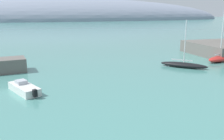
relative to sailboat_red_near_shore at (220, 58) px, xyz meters
The scene contains 4 objects.
distant_ridge 203.52m from the sailboat_red_near_shore, 91.89° to the left, with size 328.35×81.39×40.06m, color gray.
sailboat_red_near_shore is the anchor object (origin of this frame).
sailboat_black_mid_mooring 8.68m from the sailboat_red_near_shore, 165.68° to the right, with size 6.28×6.21×7.27m.
motorboat_white_foreground 32.49m from the sailboat_red_near_shore, 165.98° to the right, with size 3.58×5.29×1.21m.
Camera 1 is at (-10.00, -1.29, 8.59)m, focal length 40.09 mm.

